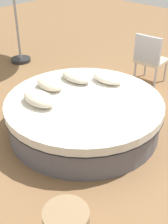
{
  "coord_description": "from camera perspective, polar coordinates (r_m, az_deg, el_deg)",
  "views": [
    {
      "loc": [
        2.6,
        -2.73,
        2.64
      ],
      "look_at": [
        0.0,
        0.0,
        0.32
      ],
      "focal_mm": 48.35,
      "sensor_mm": 36.0,
      "label": 1
    }
  ],
  "objects": [
    {
      "name": "throw_pillow_3",
      "position": [
        4.22,
        -8.52,
        2.55
      ],
      "size": [
        0.56,
        0.32,
        0.17
      ],
      "primitive_type": "ellipsoid",
      "color": "beige",
      "rests_on": "round_bed"
    },
    {
      "name": "throw_pillow_0",
      "position": [
        4.81,
        4.5,
        6.53
      ],
      "size": [
        0.53,
        0.33,
        0.16
      ],
      "primitive_type": "ellipsoid",
      "color": "silver",
      "rests_on": "round_bed"
    },
    {
      "name": "round_bed",
      "position": [
        4.45,
        -0.0,
        -0.5
      ],
      "size": [
        2.29,
        2.29,
        0.53
      ],
      "color": "#595966",
      "rests_on": "ground_plane"
    },
    {
      "name": "throw_pillow_2",
      "position": [
        4.62,
        -6.48,
        5.28
      ],
      "size": [
        0.48,
        0.3,
        0.15
      ],
      "primitive_type": "ellipsoid",
      "color": "beige",
      "rests_on": "round_bed"
    },
    {
      "name": "throw_pillow_1",
      "position": [
        4.84,
        -1.52,
        6.7
      ],
      "size": [
        0.55,
        0.31,
        0.14
      ],
      "primitive_type": "ellipsoid",
      "color": "beige",
      "rests_on": "round_bed"
    },
    {
      "name": "ground_plane",
      "position": [
        4.6,
        -0.0,
        -3.36
      ],
      "size": [
        16.0,
        16.0,
        0.0
      ],
      "primitive_type": "plane",
      "color": "olive"
    },
    {
      "name": "patio_chair",
      "position": [
        5.89,
        12.3,
        10.22
      ],
      "size": [
        0.56,
        0.54,
        0.98
      ],
      "rotation": [
        0.0,
        0.0,
        0.08
      ],
      "color": "#B7B7BC",
      "rests_on": "ground_plane"
    }
  ]
}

